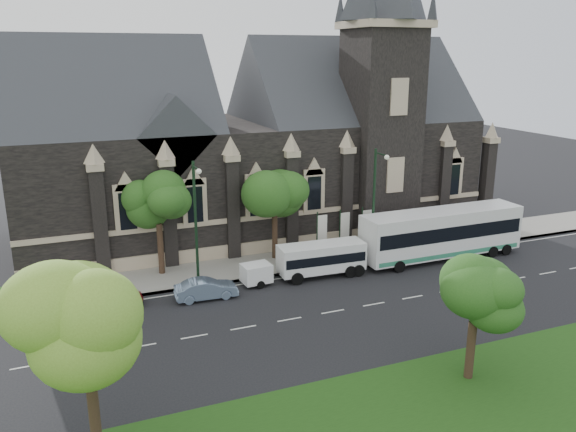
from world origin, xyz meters
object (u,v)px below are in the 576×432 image
tree_walk_left (160,199)px  street_lamp_mid (196,218)px  tree_walk_right (276,188)px  shuttle_bus (322,257)px  sedan (206,289)px  car_far_red (112,298)px  banner_flag_center (343,229)px  street_lamp_near (375,199)px  banner_flag_right (365,226)px  box_trailer (256,273)px  banner_flag_left (320,231)px  tour_coach (442,233)px  tree_park_east (476,291)px  tree_park_near (90,313)px

tree_walk_left → street_lamp_mid: (1.80, -3.61, -0.62)m
tree_walk_right → shuttle_bus: bearing=-70.3°
shuttle_bus → sedan: size_ratio=1.56×
street_lamp_mid → car_far_red: size_ratio=2.29×
tree_walk_left → banner_flag_center: tree_walk_left is taller
street_lamp_near → shuttle_bus: 6.36m
banner_flag_right → box_trailer: banner_flag_right is taller
tree_walk_right → banner_flag_right: bearing=-13.6°
shuttle_bus → sedan: shuttle_bus is taller
sedan → car_far_red: (-6.00, 0.93, -0.02)m
banner_flag_right → shuttle_bus: size_ratio=0.61×
banner_flag_center → sedan: size_ratio=0.95×
banner_flag_left → banner_flag_right: (4.00, 0.00, 0.00)m
car_far_red → street_lamp_near: bearing=-81.6°
banner_flag_right → tour_coach: bearing=-31.9°
tree_park_east → street_lamp_mid: size_ratio=0.70×
banner_flag_right → box_trailer: size_ratio=1.35×
tree_park_east → banner_flag_center: (2.11, 18.32, -2.24)m
tree_walk_right → box_trailer: (-3.31, -4.69, -4.94)m
tree_park_east → banner_flag_right: (4.11, 18.32, -2.24)m
banner_flag_left → tree_park_near: bearing=-135.5°
banner_flag_center → car_far_red: (-18.29, -3.03, -1.71)m
tree_park_east → sedan: 18.03m
tree_park_near → tree_walk_left: bearing=72.9°
tree_walk_left → banner_flag_center: 14.58m
banner_flag_left → tree_walk_left: bearing=172.0°
tree_park_near → tree_walk_right: (14.98, 19.48, -0.60)m
street_lamp_near → box_trailer: bearing=-173.9°
banner_flag_left → sedan: 11.15m
banner_flag_center → banner_flag_right: same height
tour_coach → box_trailer: size_ratio=4.61×
box_trailer → car_far_red: (-9.90, -0.05, -0.21)m
tree_park_east → tour_coach: (9.29, 15.09, -2.46)m
shuttle_bus → street_lamp_near: bearing=16.4°
tree_walk_left → banner_flag_right: 16.52m
car_far_red → tree_walk_left: bearing=-36.4°
tree_walk_left → banner_flag_right: bearing=-6.0°
sedan → banner_flag_left: bearing=-66.3°
tree_walk_left → sedan: size_ratio=1.82×
tree_park_near → tree_park_east: (17.95, -0.55, -1.80)m
banner_flag_right → tour_coach: banner_flag_right is taller
tree_park_near → tree_walk_left: 20.38m
street_lamp_mid → banner_flag_center: street_lamp_mid is taller
tree_walk_left → shuttle_bus: (10.74, -4.83, -4.29)m
banner_flag_center → tour_coach: (7.18, -3.23, -0.23)m
shuttle_bus → box_trailer: 5.08m
banner_flag_left → box_trailer: bearing=-155.0°
box_trailer → street_lamp_near: bearing=1.4°
tree_park_near → banner_flag_right: bearing=38.9°
shuttle_bus → box_trailer: shuttle_bus is taller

